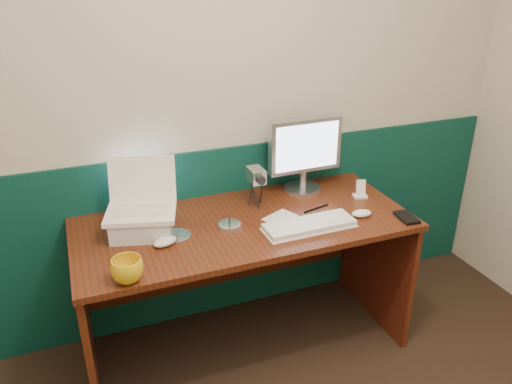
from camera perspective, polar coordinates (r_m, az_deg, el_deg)
name	(u,v)px	position (r m, az deg, el deg)	size (l,w,h in m)	color
back_wall	(208,102)	(2.52, -5.54, 10.24)	(3.50, 0.04, 2.50)	beige
wainscot	(214,235)	(2.79, -4.85, -4.88)	(3.48, 0.02, 1.00)	#07312A
desk	(245,286)	(2.59, -1.22, -10.74)	(1.60, 0.70, 0.75)	#391F0A
laptop_riser	(142,224)	(2.33, -12.87, -3.57)	(0.27, 0.23, 0.09)	silver
laptop	(138,189)	(2.25, -13.29, 0.34)	(0.31, 0.24, 0.26)	white
monitor	(304,155)	(2.65, 5.49, 4.19)	(0.40, 0.11, 0.40)	#B4B5B9
keyboard	(309,226)	(2.34, 6.11, -3.86)	(0.43, 0.14, 0.02)	white
mouse_right	(362,213)	(2.48, 11.98, -2.40)	(0.10, 0.06, 0.03)	white
mouse_left	(165,241)	(2.22, -10.35, -5.57)	(0.11, 0.07, 0.04)	silver
mug	(127,270)	(2.00, -14.50, -8.63)	(0.13, 0.13, 0.10)	gold
camcorder	(256,188)	(2.50, 0.00, 0.44)	(0.09, 0.13, 0.19)	#B0B1B6
cd_spindle	(230,226)	(2.33, -3.03, -3.88)	(0.11, 0.11, 0.02)	silver
cd_loose_a	(176,235)	(2.30, -9.08, -4.90)	(0.13, 0.13, 0.00)	#ADB6BD
pen	(316,208)	(2.52, 6.89, -1.85)	(0.01, 0.01, 0.15)	black
papers	(280,218)	(2.42, 2.76, -2.95)	(0.16, 0.11, 0.00)	silver
dock	(360,196)	(2.69, 11.80, -0.45)	(0.07, 0.05, 0.01)	white
music_player	(361,188)	(2.67, 11.89, 0.50)	(0.05, 0.01, 0.08)	white
pda	(407,217)	(2.52, 16.83, -2.79)	(0.08, 0.13, 0.02)	black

